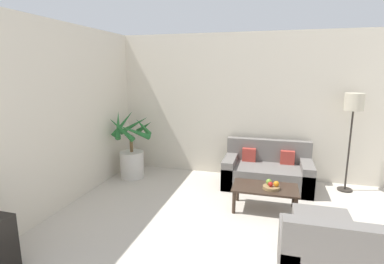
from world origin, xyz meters
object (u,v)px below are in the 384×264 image
at_px(apple_red, 271,184).
at_px(apple_green, 269,182).
at_px(ottoman, 321,230).
at_px(armchair, 327,263).
at_px(sofa_loveseat, 267,172).
at_px(orange_fruit, 276,184).
at_px(floor_lamp, 353,109).
at_px(potted_palm, 132,153).
at_px(fruit_bowl, 271,187).
at_px(coffee_table, 265,190).

xyz_separation_m(apple_red, apple_green, (-0.02, 0.08, 0.01)).
xyz_separation_m(apple_green, ottoman, (0.62, -0.75, -0.26)).
bearing_deg(apple_green, armchair, -69.48).
distance_m(sofa_loveseat, apple_green, 0.98).
bearing_deg(apple_red, sofa_loveseat, 93.77).
height_order(apple_green, orange_fruit, apple_green).
xyz_separation_m(floor_lamp, armchair, (-0.69, -2.63, -1.14)).
distance_m(floor_lamp, armchair, 2.95).
bearing_deg(potted_palm, orange_fruit, -16.76).
bearing_deg(sofa_loveseat, fruit_bowl, -85.51).
xyz_separation_m(apple_red, orange_fruit, (0.08, 0.03, 0.00)).
bearing_deg(ottoman, armchair, -94.14).
height_order(apple_red, armchair, armchair).
bearing_deg(fruit_bowl, armchair, -69.97).
distance_m(potted_palm, armchair, 3.84).
bearing_deg(coffee_table, armchair, -67.83).
distance_m(potted_palm, ottoman, 3.51).
bearing_deg(apple_red, fruit_bowl, 59.40).
bearing_deg(armchair, fruit_bowl, 110.03).
height_order(sofa_loveseat, floor_lamp, floor_lamp).
relative_size(fruit_bowl, apple_red, 3.41).
bearing_deg(floor_lamp, apple_red, -135.92).
distance_m(apple_red, armchair, 1.54).
bearing_deg(apple_red, potted_palm, 162.21).
bearing_deg(orange_fruit, sofa_loveseat, 98.30).
relative_size(potted_palm, armchair, 1.49).
xyz_separation_m(coffee_table, armchair, (0.61, -1.50, -0.05)).
distance_m(potted_palm, orange_fruit, 2.76).
distance_m(coffee_table, apple_red, 0.16).
height_order(armchair, ottoman, armchair).
bearing_deg(sofa_loveseat, orange_fruit, -81.70).
relative_size(apple_green, orange_fruit, 1.03).
height_order(orange_fruit, armchair, armchair).
relative_size(fruit_bowl, apple_green, 2.89).
xyz_separation_m(potted_palm, apple_red, (2.57, -0.82, -0.04)).
xyz_separation_m(sofa_loveseat, apple_green, (0.04, -0.96, 0.18)).
bearing_deg(orange_fruit, armchair, -72.45).
xyz_separation_m(floor_lamp, apple_green, (-1.26, -1.12, -0.96)).
distance_m(apple_green, ottoman, 1.00).
relative_size(apple_red, orange_fruit, 0.87).
bearing_deg(armchair, ottoman, 85.86).
bearing_deg(orange_fruit, potted_palm, 163.24).
distance_m(coffee_table, armchair, 1.63).
height_order(potted_palm, armchair, potted_palm).
bearing_deg(fruit_bowl, coffee_table, 147.45).
relative_size(armchair, ottoman, 1.36).
height_order(floor_lamp, apple_red, floor_lamp).
distance_m(sofa_loveseat, apple_red, 1.06).
relative_size(sofa_loveseat, apple_green, 18.26).
height_order(coffee_table, ottoman, ottoman).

